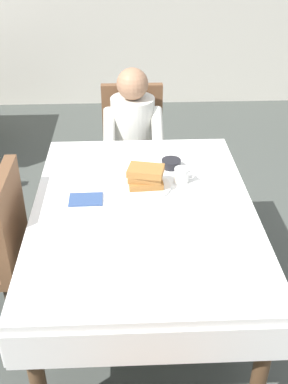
# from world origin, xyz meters

# --- Properties ---
(ground_plane) EXTENTS (14.00, 14.00, 0.00)m
(ground_plane) POSITION_xyz_m (0.00, 0.00, 0.00)
(ground_plane) COLOR #474C47
(dining_table_main) EXTENTS (1.12, 1.52, 0.74)m
(dining_table_main) POSITION_xyz_m (0.00, 0.00, 0.65)
(dining_table_main) COLOR white
(dining_table_main) RESTS_ON ground
(chair_diner) EXTENTS (0.44, 0.45, 0.93)m
(chair_diner) POSITION_xyz_m (-0.03, 1.17, 0.53)
(chair_diner) COLOR brown
(chair_diner) RESTS_ON ground
(diner_person) EXTENTS (0.40, 0.43, 1.12)m
(diner_person) POSITION_xyz_m (-0.03, 1.01, 0.67)
(diner_person) COLOR silver
(diner_person) RESTS_ON ground
(plate_breakfast) EXTENTS (0.28, 0.28, 0.02)m
(plate_breakfast) POSITION_xyz_m (0.01, 0.18, 0.75)
(plate_breakfast) COLOR white
(plate_breakfast) RESTS_ON dining_table_main
(breakfast_stack) EXTENTS (0.21, 0.17, 0.10)m
(breakfast_stack) POSITION_xyz_m (0.02, 0.18, 0.81)
(breakfast_stack) COLOR #A36B33
(breakfast_stack) RESTS_ON plate_breakfast
(cup_coffee) EXTENTS (0.11, 0.08, 0.08)m
(cup_coffee) POSITION_xyz_m (0.22, 0.22, 0.78)
(cup_coffee) COLOR white
(cup_coffee) RESTS_ON dining_table_main
(bowl_butter) EXTENTS (0.11, 0.11, 0.04)m
(bowl_butter) POSITION_xyz_m (0.18, 0.40, 0.76)
(bowl_butter) COLOR black
(bowl_butter) RESTS_ON dining_table_main
(fork_left_of_plate) EXTENTS (0.02, 0.18, 0.00)m
(fork_left_of_plate) POSITION_xyz_m (-0.18, 0.16, 0.74)
(fork_left_of_plate) COLOR silver
(fork_left_of_plate) RESTS_ON dining_table_main
(knife_right_of_plate) EXTENTS (0.03, 0.20, 0.00)m
(knife_right_of_plate) POSITION_xyz_m (0.20, 0.16, 0.74)
(knife_right_of_plate) COLOR silver
(knife_right_of_plate) RESTS_ON dining_table_main
(spoon_near_edge) EXTENTS (0.15, 0.04, 0.00)m
(spoon_near_edge) POSITION_xyz_m (0.06, -0.15, 0.74)
(spoon_near_edge) COLOR silver
(spoon_near_edge) RESTS_ON dining_table_main
(napkin_folded) EXTENTS (0.17, 0.12, 0.01)m
(napkin_folded) POSITION_xyz_m (-0.29, 0.07, 0.74)
(napkin_folded) COLOR #334C7F
(napkin_folded) RESTS_ON dining_table_main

